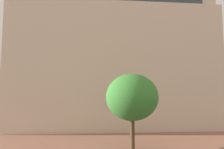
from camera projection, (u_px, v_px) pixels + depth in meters
name	position (u px, v px, depth m)	size (l,w,h in m)	color
landmark_building	(112.00, 53.00, 30.94)	(27.38, 10.72, 38.34)	beige
tree_curb_far	(132.00, 97.00, 17.61)	(4.32, 4.32, 6.18)	#4C3823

